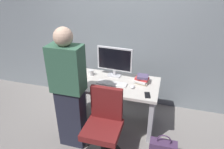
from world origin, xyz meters
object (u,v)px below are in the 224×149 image
cup_near_keyboard (77,80)px  mouse (133,87)px  cell_phone (147,95)px  keyboard (112,84)px  book_stack (142,79)px  desk (113,96)px  office_chair (104,129)px  person_at_desk (69,91)px  cup_by_monitor (91,73)px  monitor (115,60)px

cup_near_keyboard → mouse: bearing=7.0°
cell_phone → keyboard: bearing=151.3°
cup_near_keyboard → cell_phone: 1.02m
book_stack → desk: bearing=-166.5°
office_chair → keyboard: bearing=96.1°
person_at_desk → cell_phone: size_ratio=11.38×
keyboard → cup_near_keyboard: size_ratio=4.27×
person_at_desk → cell_phone: (0.94, 0.35, -0.11)m
book_stack → cup_by_monitor: bearing=177.9°
cell_phone → desk: bearing=145.8°
mouse → book_stack: (0.10, 0.17, 0.04)m
monitor → keyboard: size_ratio=1.26×
cup_by_monitor → cell_phone: size_ratio=0.60×
desk → keyboard: (0.00, -0.06, 0.24)m
office_chair → cup_by_monitor: bearing=119.9°
cup_by_monitor → mouse: bearing=-16.3°
mouse → desk: bearing=166.4°
office_chair → keyboard: size_ratio=2.19×
book_stack → person_at_desk: bearing=-140.9°
monitor → cell_phone: size_ratio=3.76×
monitor → cup_by_monitor: 0.42m
monitor → keyboard: monitor is taller
cup_near_keyboard → keyboard: bearing=13.0°
cell_phone → monitor: bearing=130.8°
cup_by_monitor → book_stack: (0.79, -0.03, 0.01)m
mouse → person_at_desk: bearing=-145.4°
monitor → desk: bearing=-80.4°
monitor → cup_near_keyboard: size_ratio=5.38×
desk → person_at_desk: (-0.41, -0.57, 0.35)m
office_chair → book_stack: office_chair is taller
desk → book_stack: 0.51m
mouse → monitor: bearing=140.0°
keyboard → cell_phone: bearing=-15.7°
keyboard → cup_by_monitor: (-0.39, 0.19, 0.03)m
office_chair → cell_phone: 0.70m
desk → person_at_desk: person_at_desk is taller
monitor → keyboard: bearing=-81.9°
mouse → cup_near_keyboard: 0.80m
desk → cell_phone: bearing=-22.4°
cup_by_monitor → office_chair: bearing=-60.1°
office_chair → person_at_desk: person_at_desk is taller
desk → person_at_desk: bearing=-125.8°
mouse → book_stack: bearing=58.8°
cup_near_keyboard → cup_by_monitor: size_ratio=1.16×
desk → keyboard: size_ratio=3.08×
desk → mouse: size_ratio=13.25×
cup_near_keyboard → cup_by_monitor: cup_near_keyboard is taller
book_stack → cell_phone: size_ratio=1.56×
person_at_desk → cell_phone: person_at_desk is taller
desk → office_chair: size_ratio=1.41×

